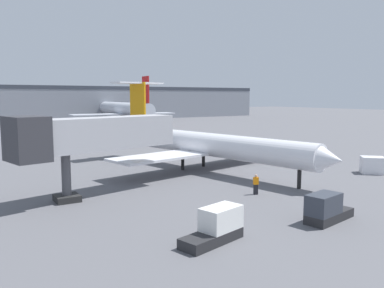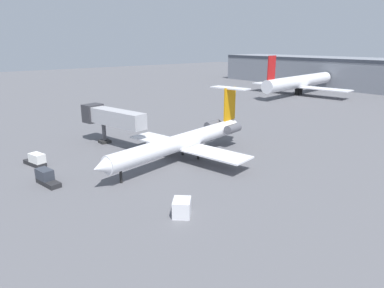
# 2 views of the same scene
# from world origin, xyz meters

# --- Properties ---
(ground_plane) EXTENTS (400.00, 400.00, 0.10)m
(ground_plane) POSITION_xyz_m (0.00, 0.00, -0.05)
(ground_plane) COLOR #5B5B60
(regional_jet) EXTENTS (21.82, 31.19, 9.85)m
(regional_jet) POSITION_xyz_m (-1.05, 2.80, 3.02)
(regional_jet) COLOR white
(regional_jet) RESTS_ON ground_plane
(jet_bridge) EXTENTS (14.12, 5.72, 6.66)m
(jet_bridge) POSITION_xyz_m (-15.28, -2.79, 4.94)
(jet_bridge) COLOR #ADADB2
(jet_bridge) RESTS_ON ground_plane
(ground_crew_marshaller) EXTENTS (0.45, 0.35, 1.69)m
(ground_crew_marshaller) POSITION_xyz_m (-3.36, -9.31, 0.86)
(ground_crew_marshaller) COLOR black
(ground_crew_marshaller) RESTS_ON ground_plane
(baggage_tug_lead) EXTENTS (4.22, 2.33, 1.90)m
(baggage_tug_lead) POSITION_xyz_m (-12.28, -16.20, 0.84)
(baggage_tug_lead) COLOR #262628
(baggage_tug_lead) RESTS_ON ground_plane
(baggage_tug_trailing) EXTENTS (4.18, 2.08, 1.90)m
(baggage_tug_trailing) POSITION_xyz_m (-4.35, -17.19, 0.84)
(baggage_tug_trailing) COLOR #262628
(baggage_tug_trailing) RESTS_ON ground_plane
(cargo_container_uld) EXTENTS (2.87, 2.86, 1.75)m
(cargo_container_uld) POSITION_xyz_m (13.06, -8.97, 0.88)
(cargo_container_uld) COLOR silver
(cargo_container_uld) RESTS_ON ground_plane
(parked_airliner_west_end) EXTENTS (34.78, 41.04, 13.55)m
(parked_airliner_west_end) POSITION_xyz_m (-29.86, 74.36, 4.37)
(parked_airliner_west_end) COLOR white
(parked_airliner_west_end) RESTS_ON ground_plane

